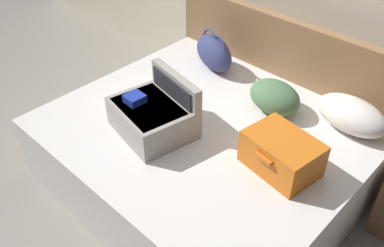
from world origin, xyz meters
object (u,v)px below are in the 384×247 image
Objects in this scene: bed at (205,156)px; pillow_near_headboard at (351,115)px; hard_case_large at (153,114)px; hard_case_medium at (281,153)px; duffel_bag at (214,53)px; pillow_center_head at (275,97)px.

bed is 4.12× the size of pillow_near_headboard.
hard_case_large is 1.23× the size of hard_case_medium.
bed is 4.38× the size of hard_case_medium.
duffel_bag is at bearing 127.45° from bed.
pillow_center_head is at bearing -11.28° from duffel_bag.
hard_case_medium is 1.18× the size of pillow_center_head.
hard_case_large is at bearing -120.27° from pillow_center_head.
pillow_center_head is (0.44, 0.75, -0.02)m from hard_case_large.
hard_case_large is 0.86m from hard_case_medium.
hard_case_medium is (0.81, 0.28, -0.02)m from hard_case_large.
hard_case_large is at bearing -135.08° from pillow_near_headboard.
bed is at bearing -113.92° from pillow_center_head.
bed is at bearing -170.32° from hard_case_medium.
pillow_near_headboard reaches higher than bed.
pillow_near_headboard is (0.71, 0.66, 0.38)m from bed.
bed is 0.65m from pillow_center_head.
hard_case_large is 1.22× the size of duffel_bag.
duffel_bag is (-0.25, 0.89, 0.01)m from hard_case_large.
duffel_bag is at bearing 116.86° from hard_case_large.
pillow_center_head is at bearing 136.85° from hard_case_medium.
hard_case_medium is (0.59, 0.01, 0.39)m from bed.
duffel_bag is 0.71m from pillow_center_head.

